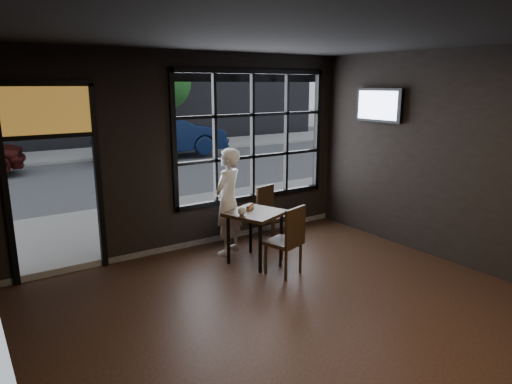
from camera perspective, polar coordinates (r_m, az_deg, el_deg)
floor at (r=5.27m, az=10.29°, el=-17.69°), size 6.00×7.00×0.02m
ceiling at (r=4.56m, az=12.06°, el=19.64°), size 6.00×7.00×0.02m
wall_left at (r=3.37m, az=-28.45°, el=-7.18°), size 0.04×7.00×3.20m
wall_right at (r=7.07m, az=28.64°, el=2.85°), size 0.04×7.00×3.20m
window_frame at (r=8.06m, az=-0.45°, el=7.01°), size 3.06×0.12×2.28m
stained_transom at (r=6.78m, az=-24.73°, el=9.29°), size 1.20×0.06×0.70m
street_asphalt at (r=27.50m, az=-27.22°, el=6.22°), size 60.00×41.00×0.04m
cafe_table at (r=7.02m, az=-0.11°, el=-5.63°), size 0.97×0.97×0.81m
chair_near at (r=6.58m, az=3.45°, el=-5.99°), size 0.55×0.55×1.02m
chair_window at (r=7.93m, az=2.15°, el=-2.81°), size 0.50×0.50×0.96m
man at (r=7.29m, az=-3.54°, el=-1.20°), size 0.75×0.68×1.72m
hotdog at (r=7.05m, az=-0.76°, el=-1.88°), size 0.21×0.18×0.06m
cup at (r=6.73m, az=-1.78°, el=-2.45°), size 0.13×0.13×0.10m
tv at (r=8.18m, az=15.14°, el=10.44°), size 0.11×0.97×0.57m
navy_car at (r=17.23m, az=-11.74°, el=7.05°), size 4.82×1.86×1.57m
tree_right at (r=19.98m, az=-11.47°, el=13.24°), size 2.28×2.28×3.89m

